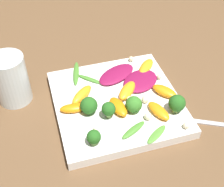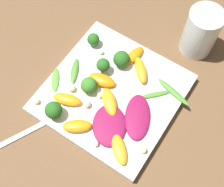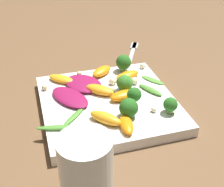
{
  "view_description": "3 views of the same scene",
  "coord_description": "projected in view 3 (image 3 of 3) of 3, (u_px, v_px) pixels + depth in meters",
  "views": [
    {
      "loc": [
        0.16,
        0.49,
        0.53
      ],
      "look_at": [
        0.01,
        -0.0,
        0.04
      ],
      "focal_mm": 50.0,
      "sensor_mm": 36.0,
      "label": 1
    },
    {
      "loc": [
        -0.25,
        -0.17,
        0.65
      ],
      "look_at": [
        -0.01,
        -0.01,
        0.04
      ],
      "focal_mm": 50.0,
      "sensor_mm": 36.0,
      "label": 2
    },
    {
      "loc": [
        0.54,
        -0.15,
        0.4
      ],
      "look_at": [
        -0.0,
        0.01,
        0.04
      ],
      "focal_mm": 50.0,
      "sensor_mm": 36.0,
      "label": 3
    }
  ],
  "objects": [
    {
      "name": "ground_plane",
      "position": [
        108.0,
        108.0,
        0.69
      ],
      "size": [
        2.4,
        2.4,
        0.0
      ],
      "primitive_type": "plane",
      "color": "brown"
    },
    {
      "name": "plate",
      "position": [
        108.0,
        104.0,
        0.68
      ],
      "size": [
        0.28,
        0.28,
        0.02
      ],
      "color": "white",
      "rests_on": "ground_plane"
    },
    {
      "name": "drinking_glass",
      "position": [
        86.0,
        172.0,
        0.45
      ],
      "size": [
        0.08,
        0.08,
        0.12
      ],
      "color": "silver",
      "rests_on": "ground_plane"
    },
    {
      "name": "fork",
      "position": [
        132.0,
        53.0,
        0.92
      ],
      "size": [
        0.19,
        0.1,
        0.01
      ],
      "color": "#B2B2B7",
      "rests_on": "ground_plane"
    },
    {
      "name": "radicchio_leaf_0",
      "position": [
        70.0,
        97.0,
        0.67
      ],
      "size": [
        0.12,
        0.1,
        0.01
      ],
      "color": "maroon",
      "rests_on": "plate"
    },
    {
      "name": "radicchio_leaf_1",
      "position": [
        83.0,
        83.0,
        0.72
      ],
      "size": [
        0.12,
        0.11,
        0.01
      ],
      "color": "maroon",
      "rests_on": "plate"
    },
    {
      "name": "orange_segment_0",
      "position": [
        123.0,
        95.0,
        0.67
      ],
      "size": [
        0.04,
        0.07,
        0.02
      ],
      "color": "orange",
      "rests_on": "plate"
    },
    {
      "name": "orange_segment_1",
      "position": [
        61.0,
        79.0,
        0.73
      ],
      "size": [
        0.07,
        0.07,
        0.02
      ],
      "color": "orange",
      "rests_on": "plate"
    },
    {
      "name": "orange_segment_2",
      "position": [
        100.0,
        90.0,
        0.69
      ],
      "size": [
        0.07,
        0.07,
        0.02
      ],
      "color": "orange",
      "rests_on": "plate"
    },
    {
      "name": "orange_segment_3",
      "position": [
        102.0,
        71.0,
        0.76
      ],
      "size": [
        0.06,
        0.07,
        0.02
      ],
      "color": "orange",
      "rests_on": "plate"
    },
    {
      "name": "orange_segment_4",
      "position": [
        127.0,
        75.0,
        0.74
      ],
      "size": [
        0.05,
        0.07,
        0.02
      ],
      "color": "orange",
      "rests_on": "plate"
    },
    {
      "name": "orange_segment_5",
      "position": [
        126.0,
        124.0,
        0.59
      ],
      "size": [
        0.06,
        0.03,
        0.02
      ],
      "color": "orange",
      "rests_on": "plate"
    },
    {
      "name": "orange_segment_6",
      "position": [
        106.0,
        118.0,
        0.6
      ],
      "size": [
        0.07,
        0.06,
        0.02
      ],
      "color": "orange",
      "rests_on": "plate"
    },
    {
      "name": "broccoli_floret_0",
      "position": [
        125.0,
        83.0,
        0.69
      ],
      "size": [
        0.04,
        0.04,
        0.04
      ],
      "color": "#84AD5B",
      "rests_on": "plate"
    },
    {
      "name": "broccoli_floret_1",
      "position": [
        134.0,
        95.0,
        0.64
      ],
      "size": [
        0.03,
        0.03,
        0.04
      ],
      "color": "#84AD5B",
      "rests_on": "plate"
    },
    {
      "name": "broccoli_floret_2",
      "position": [
        129.0,
        108.0,
        0.61
      ],
      "size": [
        0.04,
        0.04,
        0.04
      ],
      "color": "#84AD5B",
      "rests_on": "plate"
    },
    {
      "name": "broccoli_floret_3",
      "position": [
        124.0,
        63.0,
        0.77
      ],
      "size": [
        0.04,
        0.04,
        0.04
      ],
      "color": "#84AD5B",
      "rests_on": "plate"
    },
    {
      "name": "broccoli_floret_4",
      "position": [
        170.0,
        105.0,
        0.62
      ],
      "size": [
        0.03,
        0.03,
        0.03
      ],
      "color": "#7A9E51",
      "rests_on": "plate"
    },
    {
      "name": "arugula_sprig_0",
      "position": [
        74.0,
        117.0,
        0.62
      ],
      "size": [
        0.06,
        0.06,
        0.01
      ],
      "color": "#47842D",
      "rests_on": "plate"
    },
    {
      "name": "arugula_sprig_1",
      "position": [
        60.0,
        128.0,
        0.59
      ],
      "size": [
        0.03,
        0.09,
        0.01
      ],
      "color": "#47842D",
      "rests_on": "plate"
    },
    {
      "name": "arugula_sprig_2",
      "position": [
        150.0,
        90.0,
        0.7
      ],
      "size": [
        0.07,
        0.04,
        0.01
      ],
      "color": "#47842D",
      "rests_on": "plate"
    },
    {
      "name": "arugula_sprig_3",
      "position": [
        153.0,
        80.0,
        0.74
      ],
      "size": [
        0.06,
        0.05,
        0.0
      ],
      "color": "#518E33",
      "rests_on": "plate"
    },
    {
      "name": "macadamia_nut_0",
      "position": [
        112.0,
        90.0,
        0.69
      ],
      "size": [
        0.01,
        0.01,
        0.01
      ],
      "color": "beige",
      "rests_on": "plate"
    },
    {
      "name": "macadamia_nut_1",
      "position": [
        134.0,
        81.0,
        0.72
      ],
      "size": [
        0.02,
        0.02,
        0.02
      ],
      "color": "beige",
      "rests_on": "plate"
    },
    {
      "name": "macadamia_nut_2",
      "position": [
        154.0,
        109.0,
        0.63
      ],
      "size": [
        0.01,
        0.01,
        0.01
      ],
      "color": "beige",
      "rests_on": "plate"
    },
    {
      "name": "macadamia_nut_3",
      "position": [
        143.0,
        66.0,
        0.79
      ],
      "size": [
        0.01,
        0.01,
        0.01
      ],
      "color": "beige",
      "rests_on": "plate"
    },
    {
      "name": "macadamia_nut_4",
      "position": [
        112.0,
        81.0,
        0.72
      ],
      "size": [
        0.02,
        0.02,
        0.02
      ],
      "color": "beige",
      "rests_on": "plate"
    },
    {
      "name": "macadamia_nut_5",
      "position": [
        79.0,
        74.0,
        0.76
      ],
      "size": [
        0.01,
        0.01,
        0.01
      ],
      "color": "beige",
      "rests_on": "plate"
    },
    {
      "name": "macadamia_nut_6",
      "position": [
        45.0,
        87.0,
        0.7
      ],
      "size": [
        0.01,
        0.01,
        0.01
      ],
      "color": "beige",
      "rests_on": "plate"
    }
  ]
}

